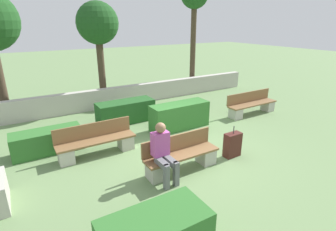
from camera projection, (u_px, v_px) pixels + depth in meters
The scene contains 12 objects.
ground_plane at pixel (183, 150), 7.25m from camera, with size 60.00×60.00×0.00m, color #6B8956.
perimeter_wall at pixel (119, 96), 11.00m from camera, with size 13.55×0.30×0.79m.
bench_front at pixel (181, 157), 6.20m from camera, with size 1.88×0.48×0.84m.
bench_left_side at pixel (252, 106), 9.98m from camera, with size 2.20×0.48×0.84m.
bench_right_side at pixel (97, 143), 6.92m from camera, with size 2.05×0.48×0.84m.
person_seated_man at pixel (163, 150), 5.67m from camera, with size 0.38×0.63×1.33m.
hedge_block_near_left at pixel (180, 116), 8.64m from camera, with size 1.98×0.66×0.85m.
hedge_block_near_right at pixel (48, 141), 7.07m from camera, with size 1.78×0.66×0.62m.
hedge_block_mid_right at pixel (126, 112), 9.20m from camera, with size 1.99×0.74×0.75m.
suitcase at pixel (232, 145), 6.83m from camera, with size 0.45×0.23×0.85m.
tree_center_left at pixel (98, 25), 10.26m from camera, with size 1.65×1.65×4.13m.
tree_center_right at pixel (194, 1), 12.02m from camera, with size 1.28×1.28×5.17m.
Camera 1 is at (-3.71, -5.35, 3.36)m, focal length 28.00 mm.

